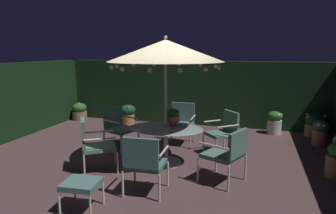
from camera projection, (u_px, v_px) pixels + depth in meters
The scene contains 17 objects.
ground_plane at pixel (154, 164), 6.19m from camera, with size 8.57×7.47×0.02m, color brown.
hedge_backdrop_rear at pixel (191, 93), 9.38m from camera, with size 8.57×0.30×1.96m, color black.
patio_dining_table at pixel (166, 136), 6.08m from camera, with size 1.52×1.13×0.76m.
patio_umbrella at pixel (166, 51), 5.77m from camera, with size 2.26×2.26×2.56m.
centerpiece_planter at pixel (173, 116), 6.14m from camera, with size 0.27×0.27×0.38m.
patio_chair_north at pixel (144, 161), 4.73m from camera, with size 0.66×0.61×0.98m.
patio_chair_northeast at pixel (228, 151), 5.18m from camera, with size 0.83×0.84×0.96m.
patio_chair_east at pixel (225, 130), 6.64m from camera, with size 0.81×0.80×0.96m.
patio_chair_southeast at pixel (181, 120), 7.42m from camera, with size 0.65×0.60×1.00m.
patio_chair_south at pixel (118, 125), 6.95m from camera, with size 0.76×0.76×0.99m.
patio_chair_southwest at pixel (93, 142), 5.70m from camera, with size 0.83×0.81×1.03m.
ottoman_footrest at pixel (81, 185), 4.31m from camera, with size 0.53×0.49×0.44m.
potted_plant_back_left at pixel (128, 113), 9.46m from camera, with size 0.47×0.47×0.60m.
potted_plant_back_right at pixel (80, 111), 10.04m from camera, with size 0.47×0.47×0.56m.
potted_plant_left_near at pixel (315, 124), 8.08m from camera, with size 0.51×0.51×0.64m.
potted_plant_right_near at pixel (274, 122), 8.32m from camera, with size 0.40×0.40×0.63m.
potted_plant_left_far at pixel (320, 132), 7.26m from camera, with size 0.37×0.37×0.62m.
Camera 1 is at (1.93, -5.55, 2.28)m, focal length 32.20 mm.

